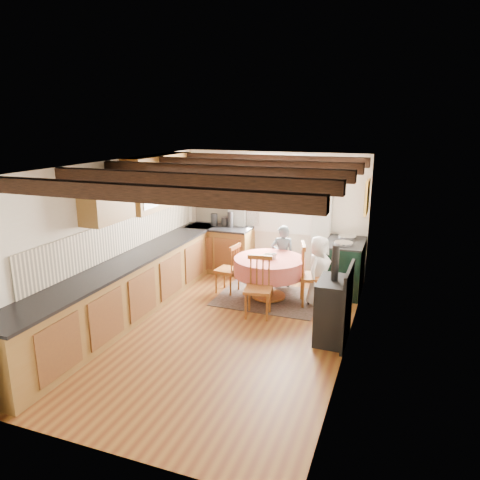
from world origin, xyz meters
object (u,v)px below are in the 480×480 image
at_px(dining_table, 269,278).
at_px(chair_right, 313,274).
at_px(child_far, 282,256).
at_px(child_right, 319,271).
at_px(aga_range, 344,266).
at_px(chair_left, 227,268).
at_px(cup, 274,256).
at_px(cast_iron_stove, 333,294).
at_px(chair_near, 258,287).

xyz_separation_m(dining_table, chair_right, (0.76, 0.01, 0.16)).
height_order(dining_table, child_far, child_far).
height_order(dining_table, child_right, child_right).
height_order(aga_range, child_right, child_right).
xyz_separation_m(chair_left, cup, (0.87, -0.07, 0.33)).
bearing_deg(cup, child_right, 6.79).
bearing_deg(dining_table, cup, -21.78).
bearing_deg(cast_iron_stove, child_right, 109.50).
relative_size(dining_table, child_far, 1.03).
distance_m(chair_left, child_far, 1.04).
xyz_separation_m(chair_near, cast_iron_stove, (1.21, -0.39, 0.21)).
bearing_deg(child_right, chair_right, 136.89).
bearing_deg(chair_near, cup, 78.42).
height_order(chair_left, cup, chair_left).
bearing_deg(child_far, chair_left, 19.46).
height_order(dining_table, cast_iron_stove, cast_iron_stove).
bearing_deg(child_far, aga_range, 171.10).
xyz_separation_m(aga_range, child_far, (-1.09, -0.13, 0.11)).
bearing_deg(chair_near, chair_right, 38.45).
bearing_deg(chair_near, child_right, 37.29).
bearing_deg(dining_table, chair_left, 177.32).
height_order(chair_near, child_right, child_right).
distance_m(dining_table, cast_iron_stove, 1.73).
xyz_separation_m(chair_left, aga_range, (1.93, 0.73, 0.03)).
height_order(chair_near, child_far, child_far).
height_order(chair_near, cast_iron_stove, cast_iron_stove).
height_order(aga_range, child_far, child_far).
bearing_deg(child_right, dining_table, 108.15).
height_order(dining_table, chair_near, chair_near).
xyz_separation_m(dining_table, cup, (0.08, -0.03, 0.41)).
bearing_deg(cast_iron_stove, chair_near, 162.24).
distance_m(aga_range, cast_iron_stove, 1.93).
bearing_deg(child_right, cast_iron_stove, -146.14).
relative_size(chair_left, chair_right, 0.85).
bearing_deg(cup, cast_iron_stove, -43.49).
bearing_deg(child_far, dining_table, 68.57).
bearing_deg(dining_table, child_far, 84.51).
bearing_deg(child_right, aga_range, -9.50).
bearing_deg(cast_iron_stove, child_far, 123.89).
xyz_separation_m(child_far, cup, (0.02, -0.67, 0.19)).
bearing_deg(chair_left, chair_near, 52.81).
distance_m(chair_near, cup, 0.79).
relative_size(cast_iron_stove, child_far, 1.18).
xyz_separation_m(aga_range, cast_iron_stove, (0.11, -1.92, 0.21)).
bearing_deg(child_right, cup, 111.15).
bearing_deg(dining_table, cast_iron_stove, -42.36).
height_order(aga_range, cast_iron_stove, cast_iron_stove).
bearing_deg(aga_range, chair_right, -117.16).
relative_size(chair_right, child_far, 0.90).
distance_m(dining_table, chair_right, 0.77).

